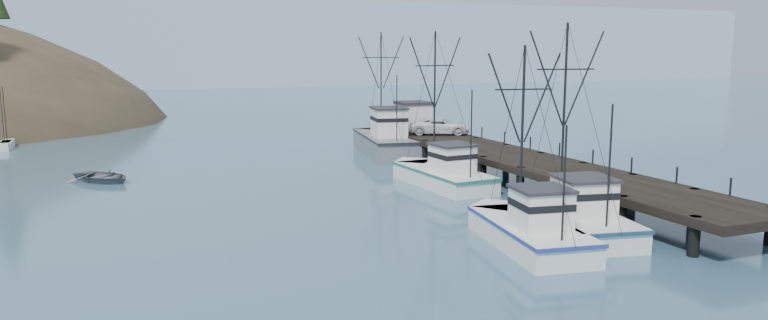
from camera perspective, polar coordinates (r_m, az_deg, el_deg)
ground at (r=33.06m, az=5.16°, el=-8.31°), size 400.00×400.00×0.00m
pier at (r=53.08m, az=10.68°, el=0.12°), size 6.00×44.00×2.00m
distant_ridge at (r=199.71m, az=-15.23°, el=6.05°), size 360.00×40.00×26.00m
distant_ridge_far at (r=214.68m, az=-29.16°, el=5.41°), size 180.00×25.00×18.00m
trawler_near at (r=39.40m, az=15.12°, el=-4.49°), size 5.62×11.71×11.73m
trawler_mid at (r=35.95m, az=11.83°, el=-5.68°), size 4.84×10.56×10.49m
trawler_far at (r=50.62m, az=4.76°, el=-1.19°), size 4.22×11.37×11.60m
work_vessel at (r=66.05m, az=0.02°, el=1.64°), size 6.03×14.07×11.93m
pier_shed at (r=68.49m, az=2.43°, el=3.75°), size 3.00×3.20×2.80m
pickup_truck at (r=64.66m, az=4.70°, el=2.85°), size 6.27×4.72×1.58m
motorboat at (r=56.20m, az=-22.36°, el=-1.67°), size 6.10×6.37×1.07m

